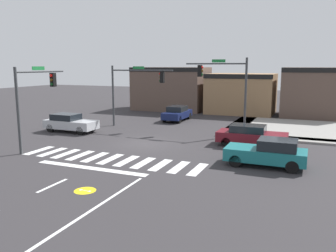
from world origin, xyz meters
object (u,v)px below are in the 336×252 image
at_px(car_teal, 268,153).
at_px(car_maroon, 251,135).
at_px(traffic_signal_southwest, 35,92).
at_px(car_navy, 177,113).
at_px(traffic_signal_northwest, 135,84).
at_px(traffic_signal_northeast, 225,82).
at_px(car_silver, 70,123).

distance_m(car_teal, car_maroon, 4.90).
relative_size(traffic_signal_southwest, car_navy, 1.28).
distance_m(traffic_signal_southwest, traffic_signal_northwest, 10.01).
height_order(traffic_signal_northeast, car_silver, traffic_signal_northeast).
distance_m(traffic_signal_northwest, car_navy, 6.20).
bearing_deg(car_silver, traffic_signal_northeast, 19.68).
distance_m(car_navy, car_teal, 16.69).
bearing_deg(traffic_signal_northeast, traffic_signal_northwest, 1.75).
xyz_separation_m(traffic_signal_southwest, traffic_signal_northwest, (2.07, 9.79, 0.08)).
height_order(car_navy, car_maroon, car_navy).
relative_size(car_navy, car_silver, 0.95).
bearing_deg(traffic_signal_northwest, car_navy, 66.69).
height_order(traffic_signal_northeast, car_navy, traffic_signal_northeast).
xyz_separation_m(traffic_signal_northwest, car_silver, (-4.01, -4.06, -3.09)).
distance_m(traffic_signal_northeast, car_teal, 10.09).
xyz_separation_m(car_navy, car_teal, (10.41, -13.05, 0.02)).
bearing_deg(traffic_signal_northeast, traffic_signal_southwest, 44.84).
xyz_separation_m(traffic_signal_northeast, car_silver, (-12.04, -4.31, -3.43)).
distance_m(traffic_signal_northeast, car_maroon, 5.83).
distance_m(car_teal, car_silver, 17.03).
xyz_separation_m(traffic_signal_northeast, car_teal, (4.51, -8.36, -3.41)).
distance_m(traffic_signal_southwest, traffic_signal_northeast, 14.25).
height_order(traffic_signal_southwest, car_maroon, traffic_signal_southwest).
xyz_separation_m(traffic_signal_northwest, car_maroon, (10.85, -3.52, -3.11)).
xyz_separation_m(traffic_signal_northeast, car_navy, (-5.90, 4.69, -3.43)).
bearing_deg(car_silver, car_maroon, 2.07).
distance_m(traffic_signal_northwest, car_silver, 6.49).
xyz_separation_m(traffic_signal_southwest, traffic_signal_northeast, (10.10, 10.04, 0.42)).
bearing_deg(car_silver, car_navy, 55.70).
distance_m(traffic_signal_northwest, traffic_signal_northeast, 8.04).
xyz_separation_m(car_teal, car_maroon, (-1.69, 4.59, -0.03)).
xyz_separation_m(car_maroon, car_silver, (-14.86, -0.54, 0.02)).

